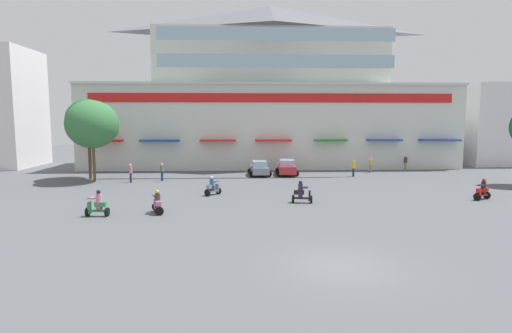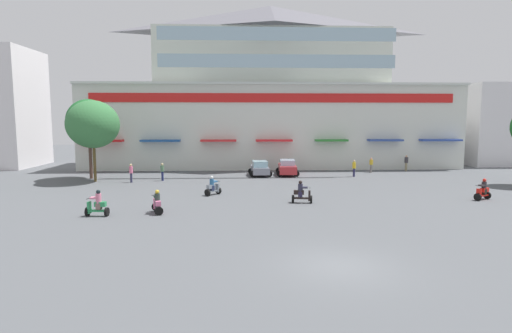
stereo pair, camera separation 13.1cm
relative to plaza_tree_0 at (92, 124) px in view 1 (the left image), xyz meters
name	(u,v)px [view 1 (the left image)]	position (x,y,z in m)	size (l,w,h in m)	color
ground_plane	(294,201)	(16.94, -9.63, -5.19)	(128.00, 128.00, 0.00)	#515458
colonial_building	(270,98)	(16.94, 12.57, 2.98)	(42.98, 14.28, 18.98)	silver
flank_building_right	(506,124)	(47.28, 13.64, -0.24)	(12.63, 9.29, 9.90)	silver
plaza_tree_0	(92,124)	(0.00, 0.00, 0.00)	(4.64, 4.81, 7.34)	brown
plaza_tree_2	(88,121)	(-1.00, 1.87, 0.30)	(4.04, 4.35, 7.52)	brown
parked_car_0	(259,168)	(15.20, 3.35, -4.45)	(2.34, 3.88, 1.47)	gray
parked_car_1	(287,167)	(18.01, 3.63, -4.41)	(2.45, 4.22, 1.55)	#B3292E
scooter_rider_0	(213,187)	(11.11, -7.25, -4.58)	(1.26, 1.32, 1.47)	black
scooter_rider_1	(97,205)	(4.74, -13.75, -4.54)	(1.34, 0.63, 1.57)	black
scooter_rider_2	(302,194)	(17.34, -10.40, -4.55)	(1.45, 0.77, 1.54)	black
scooter_rider_3	(158,203)	(8.11, -13.13, -4.59)	(0.96, 1.57, 1.46)	black
scooter_rider_4	(483,191)	(30.29, -9.90, -4.56)	(1.42, 1.11, 1.52)	black
pedestrian_0	(162,170)	(6.04, 0.21, -4.23)	(0.36, 0.36, 1.65)	navy
pedestrian_1	(370,164)	(27.11, 5.10, -4.29)	(0.51, 0.51, 1.59)	slate
pedestrian_2	(131,172)	(3.43, -0.74, -4.21)	(0.33, 0.33, 1.69)	#2C2D4A
pedestrian_3	(354,167)	(24.44, 2.12, -4.24)	(0.47, 0.47, 1.66)	#27274C
pedestrian_4	(405,162)	(31.30, 6.12, -4.20)	(0.44, 0.44, 1.74)	#7D7153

